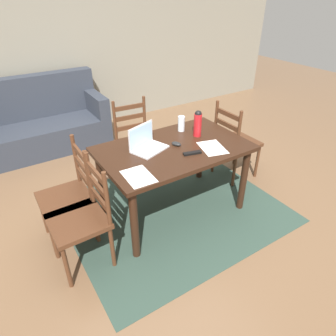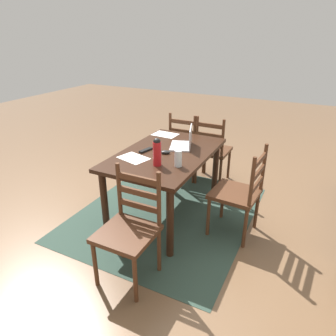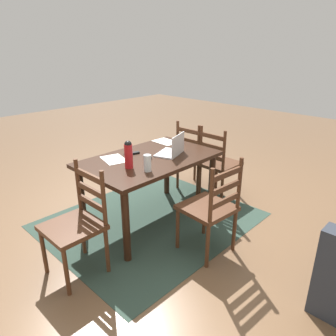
{
  "view_description": "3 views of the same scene",
  "coord_description": "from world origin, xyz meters",
  "px_view_note": "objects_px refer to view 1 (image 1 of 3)",
  "views": [
    {
      "loc": [
        -1.42,
        -2.12,
        2.08
      ],
      "look_at": [
        -0.03,
        0.06,
        0.5
      ],
      "focal_mm": 32.21,
      "sensor_mm": 36.0,
      "label": 1
    },
    {
      "loc": [
        2.68,
        1.37,
        1.93
      ],
      "look_at": [
        -0.08,
        -0.01,
        0.54
      ],
      "focal_mm": 32.61,
      "sensor_mm": 36.0,
      "label": 2
    },
    {
      "loc": [
        2.09,
        2.29,
        1.85
      ],
      "look_at": [
        -0.15,
        0.13,
        0.63
      ],
      "focal_mm": 33.4,
      "sensor_mm": 36.0,
      "label": 3
    }
  ],
  "objects_px": {
    "chair_left_far": "(69,196)",
    "tv_remote": "(192,153)",
    "chair_right_far": "(235,142)",
    "water_bottle": "(198,123)",
    "dining_table": "(174,156)",
    "couch": "(40,124)",
    "drinking_glass": "(181,124)",
    "computer_mouse": "(176,144)",
    "chair_left_near": "(82,218)",
    "laptop": "(146,143)",
    "chair_far_head": "(136,142)"
  },
  "relations": [
    {
      "from": "chair_left_far",
      "to": "tv_remote",
      "type": "distance_m",
      "value": 1.17
    },
    {
      "from": "chair_right_far",
      "to": "tv_remote",
      "type": "height_order",
      "value": "chair_right_far"
    },
    {
      "from": "water_bottle",
      "to": "dining_table",
      "type": "bearing_deg",
      "value": -166.59
    },
    {
      "from": "dining_table",
      "to": "chair_left_far",
      "type": "height_order",
      "value": "chair_left_far"
    },
    {
      "from": "couch",
      "to": "drinking_glass",
      "type": "bearing_deg",
      "value": -61.51
    },
    {
      "from": "dining_table",
      "to": "tv_remote",
      "type": "distance_m",
      "value": 0.24
    },
    {
      "from": "chair_right_far",
      "to": "computer_mouse",
      "type": "distance_m",
      "value": 1.02
    },
    {
      "from": "tv_remote",
      "to": "chair_left_far",
      "type": "bearing_deg",
      "value": 84.01
    },
    {
      "from": "chair_left_near",
      "to": "drinking_glass",
      "type": "xyz_separation_m",
      "value": [
        1.27,
        0.45,
        0.37
      ]
    },
    {
      "from": "chair_left_far",
      "to": "computer_mouse",
      "type": "xyz_separation_m",
      "value": [
        1.04,
        -0.16,
        0.31
      ]
    },
    {
      "from": "computer_mouse",
      "to": "water_bottle",
      "type": "bearing_deg",
      "value": -11.33
    },
    {
      "from": "chair_left_far",
      "to": "couch",
      "type": "height_order",
      "value": "couch"
    },
    {
      "from": "dining_table",
      "to": "water_bottle",
      "type": "xyz_separation_m",
      "value": [
        0.34,
        0.08,
        0.24
      ]
    },
    {
      "from": "laptop",
      "to": "drinking_glass",
      "type": "distance_m",
      "value": 0.53
    },
    {
      "from": "drinking_glass",
      "to": "tv_remote",
      "type": "relative_size",
      "value": 0.94
    },
    {
      "from": "chair_far_head",
      "to": "laptop",
      "type": "xyz_separation_m",
      "value": [
        -0.24,
        -0.7,
        0.35
      ]
    },
    {
      "from": "dining_table",
      "to": "chair_left_far",
      "type": "distance_m",
      "value": 1.03
    },
    {
      "from": "computer_mouse",
      "to": "tv_remote",
      "type": "distance_m",
      "value": 0.22
    },
    {
      "from": "couch",
      "to": "laptop",
      "type": "distance_m",
      "value": 2.26
    },
    {
      "from": "dining_table",
      "to": "water_bottle",
      "type": "relative_size",
      "value": 5.26
    },
    {
      "from": "laptop",
      "to": "computer_mouse",
      "type": "bearing_deg",
      "value": -19.62
    },
    {
      "from": "drinking_glass",
      "to": "chair_right_far",
      "type": "bearing_deg",
      "value": -7.35
    },
    {
      "from": "dining_table",
      "to": "chair_right_far",
      "type": "relative_size",
      "value": 1.49
    },
    {
      "from": "drinking_glass",
      "to": "chair_left_far",
      "type": "bearing_deg",
      "value": -175.78
    },
    {
      "from": "chair_far_head",
      "to": "water_bottle",
      "type": "relative_size",
      "value": 3.52
    },
    {
      "from": "chair_far_head",
      "to": "couch",
      "type": "bearing_deg",
      "value": 119.24
    },
    {
      "from": "dining_table",
      "to": "couch",
      "type": "height_order",
      "value": "couch"
    },
    {
      "from": "laptop",
      "to": "chair_right_far",
      "type": "bearing_deg",
      "value": 2.88
    },
    {
      "from": "chair_far_head",
      "to": "water_bottle",
      "type": "bearing_deg",
      "value": -65.22
    },
    {
      "from": "laptop",
      "to": "computer_mouse",
      "type": "height_order",
      "value": "laptop"
    },
    {
      "from": "dining_table",
      "to": "chair_left_near",
      "type": "height_order",
      "value": "chair_left_near"
    },
    {
      "from": "couch",
      "to": "tv_remote",
      "type": "height_order",
      "value": "couch"
    },
    {
      "from": "water_bottle",
      "to": "computer_mouse",
      "type": "bearing_deg",
      "value": -167.7
    },
    {
      "from": "laptop",
      "to": "computer_mouse",
      "type": "relative_size",
      "value": 3.76
    },
    {
      "from": "dining_table",
      "to": "drinking_glass",
      "type": "relative_size",
      "value": 8.93
    },
    {
      "from": "chair_right_far",
      "to": "chair_far_head",
      "type": "bearing_deg",
      "value": 147.42
    },
    {
      "from": "couch",
      "to": "computer_mouse",
      "type": "bearing_deg",
      "value": -69.33
    },
    {
      "from": "computer_mouse",
      "to": "chair_far_head",
      "type": "bearing_deg",
      "value": 69.06
    },
    {
      "from": "chair_left_far",
      "to": "chair_right_far",
      "type": "bearing_deg",
      "value": 0.01
    },
    {
      "from": "chair_left_far",
      "to": "water_bottle",
      "type": "distance_m",
      "value": 1.41
    },
    {
      "from": "water_bottle",
      "to": "drinking_glass",
      "type": "height_order",
      "value": "water_bottle"
    },
    {
      "from": "dining_table",
      "to": "chair_left_near",
      "type": "bearing_deg",
      "value": -170.02
    },
    {
      "from": "chair_far_head",
      "to": "chair_left_near",
      "type": "bearing_deg",
      "value": -135.38
    },
    {
      "from": "couch",
      "to": "chair_far_head",
      "type": "bearing_deg",
      "value": -60.76
    },
    {
      "from": "computer_mouse",
      "to": "chair_right_far",
      "type": "bearing_deg",
      "value": -14.1
    },
    {
      "from": "chair_far_head",
      "to": "water_bottle",
      "type": "distance_m",
      "value": 0.92
    },
    {
      "from": "drinking_glass",
      "to": "computer_mouse",
      "type": "bearing_deg",
      "value": -132.44
    },
    {
      "from": "water_bottle",
      "to": "computer_mouse",
      "type": "height_order",
      "value": "water_bottle"
    },
    {
      "from": "chair_far_head",
      "to": "chair_right_far",
      "type": "distance_m",
      "value": 1.18
    },
    {
      "from": "chair_right_far",
      "to": "drinking_glass",
      "type": "xyz_separation_m",
      "value": [
        -0.73,
        0.09,
        0.37
      ]
    }
  ]
}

